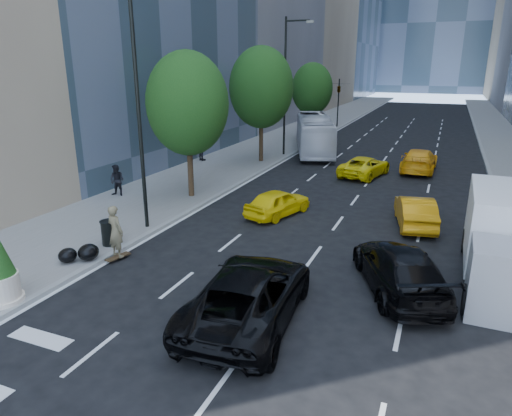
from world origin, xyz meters
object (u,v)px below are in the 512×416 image
at_px(black_sedan_lincoln, 249,294).
at_px(trash_can, 110,233).
at_px(skateboarder, 116,235).
at_px(box_truck, 505,240).
at_px(black_sedan_mercedes, 400,269).
at_px(city_bus, 314,134).

bearing_deg(black_sedan_lincoln, trash_can, -25.80).
height_order(skateboarder, box_truck, box_truck).
bearing_deg(black_sedan_lincoln, black_sedan_mercedes, -142.20).
bearing_deg(box_truck, city_bus, 121.42).
height_order(black_sedan_lincoln, city_bus, city_bus).
bearing_deg(skateboarder, city_bus, -78.21).
height_order(city_bus, trash_can, city_bus).
relative_size(black_sedan_lincoln, box_truck, 0.92).
height_order(box_truck, trash_can, box_truck).
bearing_deg(skateboarder, box_truck, -151.52).
bearing_deg(trash_can, skateboarder, -39.17).
xyz_separation_m(skateboarder, black_sedan_lincoln, (6.10, -1.91, -0.18)).
height_order(black_sedan_lincoln, black_sedan_mercedes, black_sedan_lincoln).
bearing_deg(black_sedan_lincoln, box_truck, -146.62).
xyz_separation_m(skateboarder, city_bus, (0.80, 23.69, 0.52)).
distance_m(box_truck, trash_can, 14.07).
distance_m(black_sedan_lincoln, trash_can, 7.61).
height_order(skateboarder, black_sedan_lincoln, skateboarder).
xyz_separation_m(box_truck, trash_can, (-13.80, -2.56, -0.88)).
height_order(skateboarder, trash_can, skateboarder).
height_order(skateboarder, city_bus, city_bus).
bearing_deg(black_sedan_mercedes, skateboarder, -14.45).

